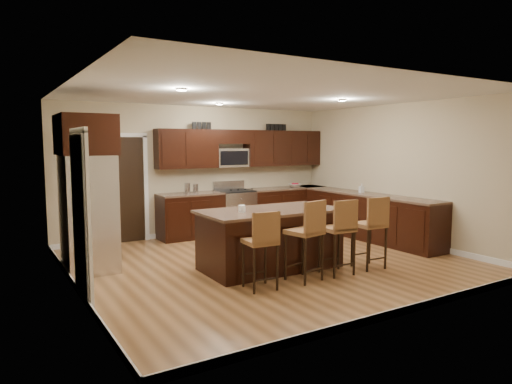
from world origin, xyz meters
TOP-DOWN VIEW (x-y plane):
  - floor at (0.00, 0.00)m, footprint 6.00×6.00m
  - ceiling at (0.00, 0.00)m, footprint 6.00×6.00m
  - wall_back at (0.00, 2.75)m, footprint 6.00×0.00m
  - wall_left at (-3.00, 0.00)m, footprint 0.00×5.50m
  - wall_right at (3.00, 0.00)m, footprint 0.00×5.50m
  - base_cabinets at (1.90, 1.45)m, footprint 4.02×3.96m
  - upper_cabinets at (1.04, 2.58)m, footprint 4.00×0.33m
  - range at (0.68, 2.45)m, footprint 0.76×0.64m
  - microwave at (0.68, 2.60)m, footprint 0.76×0.31m
  - doorway at (-1.65, 2.73)m, footprint 0.85×0.03m
  - pantry_door at (-2.98, -0.30)m, footprint 0.03×0.80m
  - letter_decor at (0.90, 2.58)m, footprint 2.20×0.03m
  - island at (-0.21, -0.31)m, footprint 2.18×1.16m
  - stool_left at (-0.88, -1.16)m, footprint 0.42×0.42m
  - stool_mid at (-0.13, -1.16)m, footprint 0.50×0.50m
  - stool_right at (0.46, -1.16)m, footprint 0.44×0.44m
  - refrigerator at (-2.62, 1.00)m, footprint 0.79×0.94m
  - floor_mat at (0.54, 1.73)m, footprint 0.96×0.75m
  - fruit_bowl at (2.29, 2.45)m, footprint 0.29×0.29m
  - soap_bottle at (2.70, 0.71)m, footprint 0.10×0.10m
  - canister_tall at (-0.41, 2.45)m, footprint 0.12×0.12m
  - canister_short at (-0.23, 2.45)m, footprint 0.11×0.11m
  - island_jar at (-0.71, -0.31)m, footprint 0.10×0.10m
  - stool_extra at (1.11, -1.16)m, footprint 0.44×0.44m

SIDE VIEW (x-z plane):
  - floor at x=0.00m, z-range 0.00..0.00m
  - floor_mat at x=0.54m, z-range 0.00..0.01m
  - island at x=-0.21m, z-range -0.03..0.89m
  - base_cabinets at x=1.90m, z-range 0.00..0.92m
  - range at x=0.68m, z-range -0.08..1.03m
  - stool_left at x=-0.88m, z-range 0.13..1.18m
  - stool_right at x=0.46m, z-range 0.14..1.26m
  - stool_extra at x=1.11m, z-range 0.14..1.26m
  - stool_mid at x=-0.13m, z-range 0.14..1.29m
  - fruit_bowl at x=2.29m, z-range 0.92..0.99m
  - island_jar at x=-0.71m, z-range 0.92..1.02m
  - canister_short at x=-0.23m, z-range 0.92..1.10m
  - soap_bottle at x=2.70m, z-range 0.92..1.11m
  - pantry_door at x=-2.98m, z-range 0.00..2.04m
  - canister_tall at x=-0.41m, z-range 0.92..1.13m
  - doorway at x=-1.65m, z-range 0.00..2.06m
  - refrigerator at x=-2.62m, z-range 0.03..2.38m
  - wall_back at x=0.00m, z-range -1.65..4.35m
  - wall_left at x=-3.00m, z-range -1.40..4.10m
  - wall_right at x=3.00m, z-range -1.40..4.10m
  - microwave at x=0.68m, z-range 1.42..1.82m
  - upper_cabinets at x=1.04m, z-range 1.44..2.24m
  - letter_decor at x=0.90m, z-range 2.22..2.37m
  - ceiling at x=0.00m, z-range 2.70..2.70m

